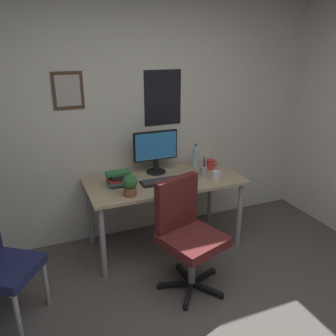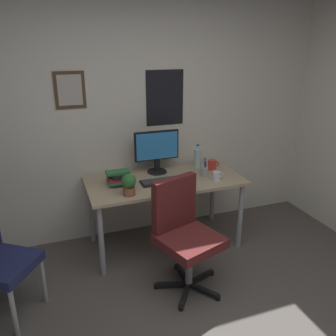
{
  "view_description": "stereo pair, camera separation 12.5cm",
  "coord_description": "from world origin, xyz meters",
  "px_view_note": "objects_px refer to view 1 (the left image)",
  "views": [
    {
      "loc": [
        -0.91,
        -1.24,
        1.99
      ],
      "look_at": [
        0.25,
        1.6,
        0.87
      ],
      "focal_mm": 37.21,
      "sensor_mm": 36.0,
      "label": 1
    },
    {
      "loc": [
        -0.79,
        -1.28,
        1.99
      ],
      "look_at": [
        0.25,
        1.6,
        0.87
      ],
      "focal_mm": 37.21,
      "sensor_mm": 36.0,
      "label": 2
    }
  ],
  "objects_px": {
    "book_stack_left": "(119,179)",
    "potted_plant": "(130,184)",
    "office_chair": "(186,229)",
    "coffee_mug_near": "(211,164)",
    "pen_cup": "(203,171)",
    "coffee_mug_far": "(216,175)",
    "computer_mouse": "(191,176)",
    "keyboard": "(163,181)",
    "monitor": "(156,150)",
    "water_bottle": "(196,157)"
  },
  "relations": [
    {
      "from": "monitor",
      "to": "book_stack_left",
      "type": "xyz_separation_m",
      "value": [
        -0.44,
        -0.2,
        -0.17
      ]
    },
    {
      "from": "coffee_mug_far",
      "to": "pen_cup",
      "type": "distance_m",
      "value": 0.15
    },
    {
      "from": "keyboard",
      "to": "potted_plant",
      "type": "xyz_separation_m",
      "value": [
        -0.37,
        -0.17,
        0.09
      ]
    },
    {
      "from": "book_stack_left",
      "to": "pen_cup",
      "type": "bearing_deg",
      "value": -5.19
    },
    {
      "from": "coffee_mug_far",
      "to": "pen_cup",
      "type": "relative_size",
      "value": 0.57
    },
    {
      "from": "coffee_mug_far",
      "to": "computer_mouse",
      "type": "bearing_deg",
      "value": 147.9
    },
    {
      "from": "coffee_mug_near",
      "to": "book_stack_left",
      "type": "distance_m",
      "value": 1.01
    },
    {
      "from": "office_chair",
      "to": "pen_cup",
      "type": "bearing_deg",
      "value": 52.02
    },
    {
      "from": "keyboard",
      "to": "water_bottle",
      "type": "relative_size",
      "value": 1.7
    },
    {
      "from": "water_bottle",
      "to": "keyboard",
      "type": "bearing_deg",
      "value": -149.6
    },
    {
      "from": "computer_mouse",
      "to": "water_bottle",
      "type": "distance_m",
      "value": 0.36
    },
    {
      "from": "potted_plant",
      "to": "book_stack_left",
      "type": "distance_m",
      "value": 0.26
    },
    {
      "from": "office_chair",
      "to": "potted_plant",
      "type": "xyz_separation_m",
      "value": [
        -0.35,
        0.41,
        0.3
      ]
    },
    {
      "from": "office_chair",
      "to": "book_stack_left",
      "type": "bearing_deg",
      "value": 119.74
    },
    {
      "from": "office_chair",
      "to": "keyboard",
      "type": "relative_size",
      "value": 2.21
    },
    {
      "from": "keyboard",
      "to": "coffee_mug_near",
      "type": "height_order",
      "value": "coffee_mug_near"
    },
    {
      "from": "office_chair",
      "to": "computer_mouse",
      "type": "distance_m",
      "value": 0.7
    },
    {
      "from": "monitor",
      "to": "book_stack_left",
      "type": "bearing_deg",
      "value": -155.74
    },
    {
      "from": "keyboard",
      "to": "coffee_mug_far",
      "type": "bearing_deg",
      "value": -14.52
    },
    {
      "from": "monitor",
      "to": "pen_cup",
      "type": "relative_size",
      "value": 2.3
    },
    {
      "from": "office_chair",
      "to": "book_stack_left",
      "type": "xyz_separation_m",
      "value": [
        -0.38,
        0.67,
        0.26
      ]
    },
    {
      "from": "computer_mouse",
      "to": "water_bottle",
      "type": "height_order",
      "value": "water_bottle"
    },
    {
      "from": "book_stack_left",
      "to": "coffee_mug_far",
      "type": "bearing_deg",
      "value": -13.36
    },
    {
      "from": "potted_plant",
      "to": "keyboard",
      "type": "bearing_deg",
      "value": 24.75
    },
    {
      "from": "monitor",
      "to": "coffee_mug_near",
      "type": "relative_size",
      "value": 3.73
    },
    {
      "from": "book_stack_left",
      "to": "keyboard",
      "type": "bearing_deg",
      "value": -11.91
    },
    {
      "from": "keyboard",
      "to": "book_stack_left",
      "type": "height_order",
      "value": "book_stack_left"
    },
    {
      "from": "monitor",
      "to": "computer_mouse",
      "type": "height_order",
      "value": "monitor"
    },
    {
      "from": "office_chair",
      "to": "coffee_mug_far",
      "type": "height_order",
      "value": "office_chair"
    },
    {
      "from": "office_chair",
      "to": "pen_cup",
      "type": "distance_m",
      "value": 0.79
    },
    {
      "from": "keyboard",
      "to": "water_bottle",
      "type": "bearing_deg",
      "value": 30.4
    },
    {
      "from": "book_stack_left",
      "to": "coffee_mug_near",
      "type": "bearing_deg",
      "value": 4.48
    },
    {
      "from": "coffee_mug_far",
      "to": "book_stack_left",
      "type": "relative_size",
      "value": 0.51
    },
    {
      "from": "office_chair",
      "to": "potted_plant",
      "type": "distance_m",
      "value": 0.62
    },
    {
      "from": "office_chair",
      "to": "computer_mouse",
      "type": "xyz_separation_m",
      "value": [
        0.32,
        0.58,
        0.21
      ]
    },
    {
      "from": "monitor",
      "to": "coffee_mug_far",
      "type": "height_order",
      "value": "monitor"
    },
    {
      "from": "computer_mouse",
      "to": "potted_plant",
      "type": "bearing_deg",
      "value": -165.9
    },
    {
      "from": "monitor",
      "to": "office_chair",
      "type": "bearing_deg",
      "value": -93.67
    },
    {
      "from": "water_bottle",
      "to": "pen_cup",
      "type": "height_order",
      "value": "water_bottle"
    },
    {
      "from": "water_bottle",
      "to": "coffee_mug_far",
      "type": "height_order",
      "value": "water_bottle"
    },
    {
      "from": "potted_plant",
      "to": "monitor",
      "type": "bearing_deg",
      "value": 48.21
    },
    {
      "from": "book_stack_left",
      "to": "potted_plant",
      "type": "bearing_deg",
      "value": -83.34
    },
    {
      "from": "potted_plant",
      "to": "pen_cup",
      "type": "distance_m",
      "value": 0.83
    },
    {
      "from": "coffee_mug_near",
      "to": "water_bottle",
      "type": "bearing_deg",
      "value": 133.59
    },
    {
      "from": "coffee_mug_far",
      "to": "coffee_mug_near",
      "type": "bearing_deg",
      "value": 71.12
    },
    {
      "from": "computer_mouse",
      "to": "coffee_mug_far",
      "type": "xyz_separation_m",
      "value": [
        0.2,
        -0.13,
        0.03
      ]
    },
    {
      "from": "office_chair",
      "to": "computer_mouse",
      "type": "bearing_deg",
      "value": 60.8
    },
    {
      "from": "office_chair",
      "to": "coffee_mug_far",
      "type": "bearing_deg",
      "value": 40.69
    },
    {
      "from": "pen_cup",
      "to": "book_stack_left",
      "type": "relative_size",
      "value": 0.89
    },
    {
      "from": "office_chair",
      "to": "keyboard",
      "type": "height_order",
      "value": "office_chair"
    }
  ]
}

